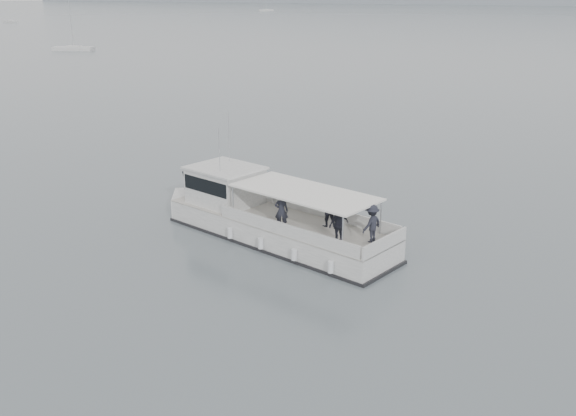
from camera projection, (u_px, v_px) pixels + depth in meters
The scene contains 3 objects.
ground at pixel (295, 247), 27.63m from camera, with size 1400.00×1400.00×0.00m, color #525D60.
tour_boat at pixel (260, 216), 28.80m from camera, with size 12.77×4.66×5.31m.
moored_fleet at pixel (534, 27), 189.87m from camera, with size 339.41×360.06×9.61m.
Camera 1 is at (13.71, -21.66, 10.45)m, focal length 40.00 mm.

